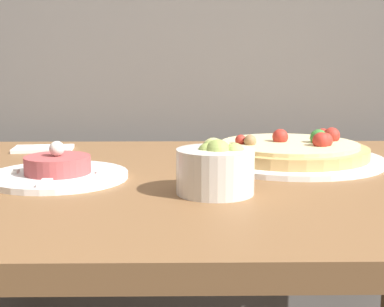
# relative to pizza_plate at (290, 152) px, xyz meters

# --- Properties ---
(dining_table) EXTENTS (1.13, 0.81, 0.75)m
(dining_table) POSITION_rel_pizza_plate_xyz_m (-0.19, -0.13, -0.13)
(dining_table) COLOR brown
(dining_table) RESTS_ON ground_plane
(pizza_plate) EXTENTS (0.37, 0.37, 0.06)m
(pizza_plate) POSITION_rel_pizza_plate_xyz_m (0.00, 0.00, 0.00)
(pizza_plate) COLOR white
(pizza_plate) RESTS_ON dining_table
(tartare_plate) EXTENTS (0.24, 0.24, 0.06)m
(tartare_plate) POSITION_rel_pizza_plate_xyz_m (-0.42, -0.15, -0.01)
(tartare_plate) COLOR white
(tartare_plate) RESTS_ON dining_table
(small_bowl) EXTENTS (0.12, 0.12, 0.08)m
(small_bowl) POSITION_rel_pizza_plate_xyz_m (-0.16, -0.25, 0.02)
(small_bowl) COLOR silver
(small_bowl) RESTS_ON dining_table
(napkin) EXTENTS (0.13, 0.09, 0.01)m
(napkin) POSITION_rel_pizza_plate_xyz_m (-0.52, 0.14, -0.01)
(napkin) COLOR white
(napkin) RESTS_ON dining_table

